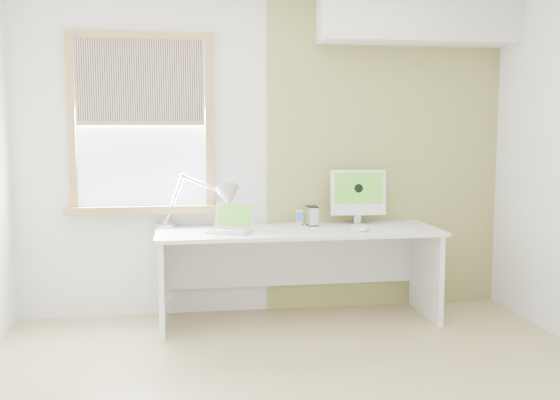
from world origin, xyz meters
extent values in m
cube|color=tan|center=(0.00, 0.00, -0.01)|extent=(4.00, 3.50, 0.02)
cube|color=white|center=(0.00, 1.76, 1.30)|extent=(4.00, 0.02, 2.60)
cube|color=white|center=(0.00, -1.76, 1.30)|extent=(4.00, 0.02, 2.60)
cube|color=#92924B|center=(1.00, 1.74, 1.30)|extent=(2.00, 0.02, 2.60)
cube|color=white|center=(1.20, 1.57, 2.40)|extent=(1.60, 0.40, 0.42)
cube|color=#A98344|center=(-1.53, 1.72, 1.55)|extent=(0.06, 0.06, 1.42)
cube|color=#A98344|center=(-0.47, 1.72, 1.55)|extent=(0.06, 0.06, 1.42)
cube|color=#A98344|center=(-1.00, 1.72, 2.23)|extent=(1.00, 0.06, 0.06)
cube|color=#A98344|center=(-1.00, 1.70, 0.87)|extent=(1.20, 0.14, 0.06)
cube|color=#D1E2F9|center=(-1.00, 1.74, 1.55)|extent=(1.00, 0.01, 1.30)
cube|color=beige|center=(-1.00, 1.70, 1.88)|extent=(0.98, 0.02, 0.65)
cube|color=#A98344|center=(-1.00, 1.70, 1.55)|extent=(0.98, 0.03, 0.03)
cube|color=white|center=(0.20, 1.38, 0.71)|extent=(2.20, 0.70, 0.03)
cube|color=white|center=(-0.85, 1.38, 0.35)|extent=(0.04, 0.64, 0.70)
cube|color=white|center=(1.25, 1.38, 0.35)|extent=(0.04, 0.64, 0.70)
cube|color=white|center=(0.20, 1.70, 0.45)|extent=(2.08, 0.02, 0.48)
cylinder|color=silver|center=(-0.83, 1.68, 0.74)|extent=(0.23, 0.23, 0.03)
sphere|color=silver|center=(-0.83, 1.68, 0.76)|extent=(0.07, 0.07, 0.05)
cylinder|color=silver|center=(-0.76, 1.66, 0.95)|extent=(0.18, 0.08, 0.39)
sphere|color=silver|center=(-0.68, 1.63, 1.14)|extent=(0.06, 0.06, 0.05)
cylinder|color=silver|center=(-0.53, 1.56, 1.08)|extent=(0.33, 0.18, 0.15)
sphere|color=silver|center=(-0.37, 1.49, 1.01)|extent=(0.05, 0.05, 0.04)
cone|color=silver|center=(-0.34, 1.48, 0.98)|extent=(0.22, 0.27, 0.23)
cube|color=silver|center=(-0.34, 1.31, 0.74)|extent=(0.38, 0.33, 0.02)
cube|color=#B2B5B7|center=(-0.34, 1.31, 0.75)|extent=(0.30, 0.23, 0.00)
cube|color=silver|center=(-0.30, 1.40, 0.85)|extent=(0.31, 0.19, 0.20)
cube|color=#3F811D|center=(-0.30, 1.40, 0.85)|extent=(0.27, 0.16, 0.17)
cylinder|color=silver|center=(0.24, 1.59, 0.74)|extent=(0.07, 0.07, 0.02)
cube|color=silver|center=(0.24, 1.59, 0.80)|extent=(0.05, 0.01, 0.11)
cube|color=#194C99|center=(0.24, 1.58, 0.80)|extent=(0.04, 0.00, 0.08)
cube|color=silver|center=(0.34, 1.56, 0.81)|extent=(0.08, 0.13, 0.16)
cube|color=black|center=(0.34, 1.56, 0.88)|extent=(0.09, 0.13, 0.01)
cube|color=black|center=(0.34, 1.56, 0.74)|extent=(0.09, 0.13, 0.01)
cube|color=silver|center=(0.73, 1.58, 0.74)|extent=(0.17, 0.16, 0.01)
cube|color=silver|center=(0.73, 1.61, 0.81)|extent=(0.06, 0.02, 0.15)
cube|color=white|center=(0.73, 1.60, 0.99)|extent=(0.46, 0.10, 0.37)
cube|color=#3F811D|center=(0.73, 1.57, 1.03)|extent=(0.40, 0.05, 0.25)
cylinder|color=black|center=(0.73, 1.57, 1.03)|extent=(0.07, 0.01, 0.07)
cube|color=white|center=(0.89, 1.25, 0.74)|extent=(0.41, 0.17, 0.01)
cube|color=white|center=(0.89, 1.25, 0.75)|extent=(0.38, 0.14, 0.00)
ellipsoid|color=white|center=(0.67, 1.22, 0.75)|extent=(0.07, 0.12, 0.03)
camera|label=1|loc=(-0.70, -3.45, 1.51)|focal=41.03mm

